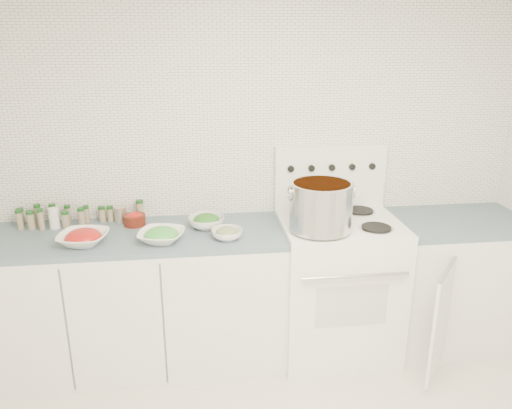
% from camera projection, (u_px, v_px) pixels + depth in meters
% --- Properties ---
extents(room_walls, '(3.54, 3.04, 2.52)m').
position_uv_depth(room_walls, '(313.00, 178.00, 1.83)').
color(room_walls, white).
rests_on(room_walls, ground).
extents(counter_left, '(1.85, 0.62, 0.90)m').
position_uv_depth(counter_left, '(139.00, 299.00, 3.21)').
color(counter_left, white).
rests_on(counter_left, ground).
extents(stove, '(0.76, 0.70, 1.36)m').
position_uv_depth(stove, '(336.00, 281.00, 3.34)').
color(stove, white).
rests_on(stove, ground).
extents(counter_right, '(0.89, 0.94, 0.90)m').
position_uv_depth(counter_right, '(452.00, 281.00, 3.45)').
color(counter_right, white).
rests_on(counter_right, ground).
extents(stock_pot, '(0.40, 0.38, 0.29)m').
position_uv_depth(stock_pot, '(321.00, 204.00, 2.98)').
color(stock_pot, silver).
rests_on(stock_pot, stove).
extents(bowl_tomato, '(0.32, 0.32, 0.09)m').
position_uv_depth(bowl_tomato, '(83.00, 238.00, 2.91)').
color(bowl_tomato, white).
rests_on(bowl_tomato, counter_left).
extents(bowl_snowpea, '(0.32, 0.32, 0.09)m').
position_uv_depth(bowl_snowpea, '(161.00, 235.00, 2.94)').
color(bowl_snowpea, white).
rests_on(bowl_snowpea, counter_left).
extents(bowl_broccoli, '(0.29, 0.29, 0.09)m').
position_uv_depth(bowl_broccoli, '(206.00, 221.00, 3.16)').
color(bowl_broccoli, white).
rests_on(bowl_broccoli, counter_left).
extents(bowl_zucchini, '(0.24, 0.24, 0.08)m').
position_uv_depth(bowl_zucchini, '(227.00, 233.00, 2.98)').
color(bowl_zucchini, white).
rests_on(bowl_zucchini, counter_left).
extents(bowl_pepper, '(0.14, 0.14, 0.08)m').
position_uv_depth(bowl_pepper, '(135.00, 219.00, 3.20)').
color(bowl_pepper, '#54190E').
rests_on(bowl_pepper, counter_left).
extents(salt_canister, '(0.08, 0.08, 0.13)m').
position_uv_depth(salt_canister, '(54.00, 218.00, 3.14)').
color(salt_canister, white).
rests_on(salt_canister, counter_left).
extents(tin_can, '(0.10, 0.10, 0.10)m').
position_uv_depth(tin_can, '(121.00, 214.00, 3.25)').
color(tin_can, '#B6A99A').
rests_on(tin_can, counter_left).
extents(spice_cluster, '(0.80, 0.16, 0.14)m').
position_uv_depth(spice_cluster, '(67.00, 216.00, 3.20)').
color(spice_cluster, gray).
rests_on(spice_cluster, counter_left).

